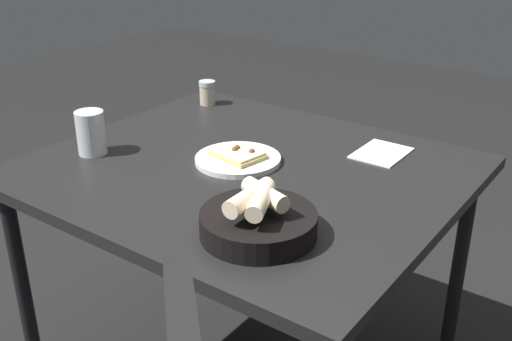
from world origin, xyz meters
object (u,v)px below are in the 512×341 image
(bread_basket, at_px, (258,220))
(pizza_plate, at_px, (238,158))
(beer_glass, at_px, (91,135))
(pepper_shaker, at_px, (207,94))
(dining_table, at_px, (246,189))

(bread_basket, bearing_deg, pizza_plate, -136.48)
(beer_glass, height_order, pepper_shaker, beer_glass)
(dining_table, xyz_separation_m, bread_basket, (0.26, 0.23, 0.10))
(bread_basket, xyz_separation_m, pepper_shaker, (-0.59, -0.63, 0.00))
(dining_table, distance_m, bread_basket, 0.36)
(dining_table, xyz_separation_m, beer_glass, (0.17, -0.38, 0.12))
(bread_basket, bearing_deg, dining_table, -139.06)
(pizza_plate, distance_m, pepper_shaker, 0.49)
(beer_glass, bearing_deg, pizza_plate, 117.30)
(pizza_plate, distance_m, beer_glass, 0.39)
(dining_table, height_order, pizza_plate, pizza_plate)
(dining_table, bearing_deg, pizza_plate, -108.85)
(pepper_shaker, bearing_deg, bread_basket, 46.72)
(dining_table, bearing_deg, beer_glass, -66.05)
(pepper_shaker, bearing_deg, pizza_plate, 49.17)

